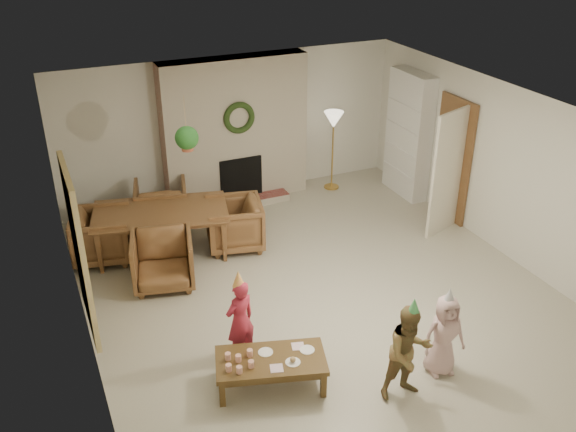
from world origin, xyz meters
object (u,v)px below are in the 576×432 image
child_red (240,321)px  child_plaid (409,353)px  coffee_table_top (271,361)px  dining_chair_right (234,224)px  dining_chair_left (102,236)px  child_pink (444,335)px  dining_table (162,233)px  dining_chair_near (163,260)px  dining_chair_far (162,205)px

child_red → child_plaid: child_plaid is taller
coffee_table_top → child_red: child_red is taller
dining_chair_right → coffee_table_top: 3.13m
dining_chair_left → child_red: child_red is taller
coffee_table_top → child_pink: (1.84, -0.56, 0.16)m
dining_table → child_red: 2.74m
dining_chair_near → child_pink: 3.87m
dining_chair_right → coffee_table_top: bearing=0.7°
dining_chair_near → dining_table: bearing=90.0°
dining_chair_near → child_plaid: 3.68m
dining_chair_right → child_plaid: (0.61, -3.77, 0.18)m
dining_chair_right → dining_chair_near: bearing=-51.3°
coffee_table_top → child_plaid: 1.47m
dining_chair_left → dining_chair_right: bearing=-90.0°
dining_chair_left → dining_chair_far: bearing=-45.0°
dining_chair_near → coffee_table_top: size_ratio=0.70×
dining_chair_near → dining_chair_right: (1.24, 0.60, 0.00)m
dining_chair_far → coffee_table_top: dining_chair_far is taller
dining_chair_left → dining_chair_right: same height
dining_table → dining_chair_near: bearing=-90.0°
child_red → child_plaid: size_ratio=0.93×
dining_chair_near → child_red: child_red is taller
dining_chair_right → dining_chair_far: bearing=-128.7°
dining_table → child_plaid: child_plaid is taller
dining_chair_left → child_plaid: (2.49, -4.21, 0.18)m
child_red → dining_chair_near: bearing=-94.7°
dining_chair_left → child_red: bearing=-146.6°
child_pink → dining_chair_near: bearing=137.9°
child_red → child_pink: child_red is taller
child_red → child_pink: 2.28m
dining_table → dining_chair_right: dining_chair_right is taller
coffee_table_top → child_plaid: bearing=-12.7°
dining_chair_far → dining_chair_right: (0.85, -1.08, 0.00)m
dining_table → child_pink: (2.23, -3.86, 0.15)m
dining_chair_left → child_pink: 5.08m
child_red → child_pink: bearing=132.4°
child_plaid → dining_chair_far: bearing=109.6°
dining_table → dining_chair_left: bearing=-180.0°
child_pink → dining_chair_left: bearing=136.3°
coffee_table_top → child_pink: size_ratio=1.20×
child_plaid → child_pink: (0.57, 0.16, -0.06)m
dining_chair_near → dining_chair_right: bearing=38.7°
coffee_table_top → child_red: size_ratio=1.14×
dining_chair_near → child_red: (0.44, -1.89, 0.14)m
child_red → coffee_table_top: bearing=85.5°
coffee_table_top → child_plaid: child_plaid is taller
dining_chair_left → dining_chair_right: 1.94m
dining_chair_right → child_red: bearing=-4.9°
dining_table → coffee_table_top: size_ratio=1.65×
dining_chair_right → coffee_table_top: dining_chair_right is taller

